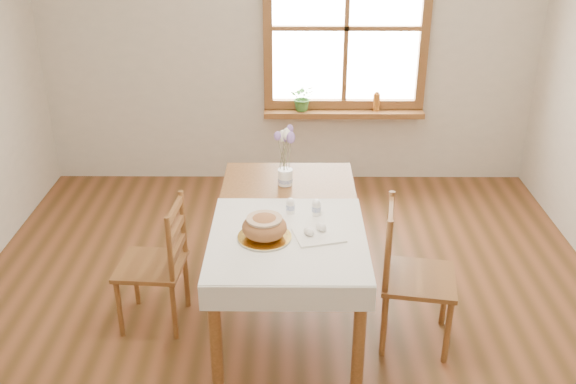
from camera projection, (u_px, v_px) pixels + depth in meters
name	position (u px, v px, depth m)	size (l,w,h in m)	color
ground	(288.00, 341.00, 4.04)	(5.00, 5.00, 0.00)	brown
room_walls	(288.00, 76.00, 3.29)	(4.60, 5.10, 2.65)	beige
window	(346.00, 28.00, 5.62)	(1.46, 0.08, 1.46)	brown
window_sill	(344.00, 113.00, 5.89)	(1.46, 0.20, 0.05)	brown
dining_table	(288.00, 226.00, 4.02)	(0.90, 1.60, 0.75)	brown
table_linen	(288.00, 237.00, 3.71)	(0.91, 0.99, 0.01)	white
chair_left	(151.00, 264.00, 4.05)	(0.41, 0.42, 0.87)	brown
chair_right	(419.00, 277.00, 3.86)	(0.43, 0.45, 0.93)	brown
bread_plate	(265.00, 237.00, 3.68)	(0.30, 0.30, 0.02)	white
bread_loaf	(264.00, 225.00, 3.65)	(0.26, 0.26, 0.14)	#A4663A
egg_napkin	(319.00, 235.00, 3.71)	(0.27, 0.23, 0.01)	white
eggs	(319.00, 231.00, 3.70)	(0.21, 0.19, 0.05)	white
salt_shaker	(290.00, 206.00, 3.94)	(0.05, 0.05, 0.10)	white
pepper_shaker	(316.00, 207.00, 3.92)	(0.06, 0.06, 0.11)	white
flower_vase	(285.00, 178.00, 4.33)	(0.10, 0.10, 0.11)	white
lavender_bouquet	(285.00, 148.00, 4.23)	(0.18, 0.18, 0.33)	#7E5DA5
potted_plant	(303.00, 100.00, 5.84)	(0.22, 0.25, 0.19)	#407C31
amber_bottle	(376.00, 101.00, 5.84)	(0.06, 0.06, 0.18)	#A9601F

